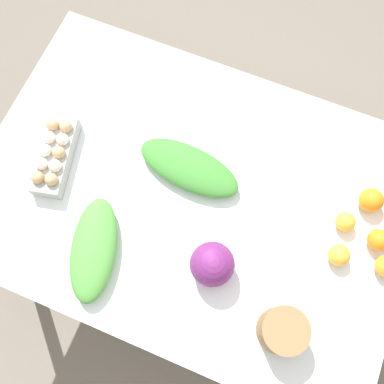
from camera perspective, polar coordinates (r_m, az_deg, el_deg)
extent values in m
plane|color=#70665B|center=(2.20, 0.00, -6.27)|extent=(8.00, 8.00, 0.00)
cube|color=silver|center=(1.47, 0.00, -0.42)|extent=(1.47, 1.03, 0.03)
cylinder|color=olive|center=(2.05, 22.97, 0.88)|extent=(0.06, 0.06, 0.73)
cylinder|color=olive|center=(2.16, -12.50, 13.94)|extent=(0.06, 0.06, 0.73)
cylinder|color=olive|center=(1.98, -24.14, -8.35)|extent=(0.06, 0.06, 0.73)
sphere|color=#6B2366|center=(1.33, 2.72, -9.58)|extent=(0.14, 0.14, 0.14)
cube|color=#A8A8A3|center=(1.54, -17.70, 4.56)|extent=(0.16, 0.30, 0.06)
sphere|color=tan|center=(1.47, -18.26, 1.60)|extent=(0.04, 0.04, 0.04)
sphere|color=white|center=(1.48, -17.80, 3.34)|extent=(0.04, 0.04, 0.04)
sphere|color=tan|center=(1.50, -17.35, 5.05)|extent=(0.04, 0.04, 0.04)
sphere|color=white|center=(1.52, -16.91, 6.73)|extent=(0.04, 0.04, 0.04)
sphere|color=tan|center=(1.53, -16.47, 8.36)|extent=(0.04, 0.04, 0.04)
sphere|color=tan|center=(1.49, -19.90, 1.84)|extent=(0.04, 0.04, 0.04)
sphere|color=white|center=(1.50, -19.43, 3.57)|extent=(0.04, 0.04, 0.04)
sphere|color=white|center=(1.52, -18.97, 5.26)|extent=(0.04, 0.04, 0.04)
sphere|color=white|center=(1.53, -18.52, 6.91)|extent=(0.04, 0.04, 0.04)
sphere|color=tan|center=(1.55, -18.08, 8.53)|extent=(0.04, 0.04, 0.04)
cylinder|color=olive|center=(1.35, 11.96, -17.62)|extent=(0.14, 0.14, 0.13)
ellipsoid|color=#3D8433|center=(1.45, -0.40, 3.26)|extent=(0.38, 0.19, 0.07)
ellipsoid|color=#4C933D|center=(1.41, -12.96, -7.44)|extent=(0.24, 0.37, 0.08)
sphere|color=orange|center=(1.50, 23.59, -5.86)|extent=(0.07, 0.07, 0.07)
sphere|color=#F9A833|center=(1.48, 19.78, -3.77)|extent=(0.06, 0.06, 0.06)
sphere|color=orange|center=(1.53, 22.78, -1.00)|extent=(0.08, 0.08, 0.08)
sphere|color=#F9A833|center=(1.45, 19.01, -7.98)|extent=(0.07, 0.07, 0.07)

